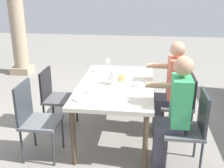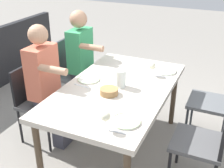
# 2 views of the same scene
# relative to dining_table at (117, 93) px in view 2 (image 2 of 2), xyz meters

# --- Properties ---
(ground_plane) EXTENTS (16.00, 16.00, 0.00)m
(ground_plane) POSITION_rel_dining_table_xyz_m (0.00, 0.00, -0.70)
(ground_plane) COLOR gray
(dining_table) EXTENTS (1.69, 0.99, 0.77)m
(dining_table) POSITION_rel_dining_table_xyz_m (0.00, 0.00, 0.00)
(dining_table) COLOR beige
(dining_table) RESTS_ON ground
(chair_west_north) EXTENTS (0.44, 0.44, 0.95)m
(chair_west_north) POSITION_rel_dining_table_xyz_m (-0.63, 0.92, -0.16)
(chair_west_north) COLOR #5B5E61
(chair_west_north) RESTS_ON ground
(chair_west_south) EXTENTS (0.44, 0.44, 0.93)m
(chair_west_south) POSITION_rel_dining_table_xyz_m (-0.63, -0.92, -0.16)
(chair_west_south) COLOR #5B5E61
(chair_west_south) RESTS_ON ground
(chair_mid_north) EXTENTS (0.44, 0.44, 0.88)m
(chair_mid_north) POSITION_rel_dining_table_xyz_m (0.12, 0.91, -0.19)
(chair_mid_north) COLOR #4F4F50
(chair_mid_north) RESTS_ON ground
(chair_mid_south) EXTENTS (0.44, 0.44, 0.86)m
(chair_mid_south) POSITION_rel_dining_table_xyz_m (0.12, -0.91, -0.19)
(chair_mid_south) COLOR #4F4F50
(chair_mid_south) RESTS_ON ground
(diner_woman_green) EXTENTS (0.35, 0.50, 1.33)m
(diner_woman_green) POSITION_rel_dining_table_xyz_m (-0.63, -0.72, 0.01)
(diner_woman_green) COLOR #3F3F4C
(diner_woman_green) RESTS_ON ground
(diner_man_white) EXTENTS (0.35, 0.49, 1.33)m
(diner_man_white) POSITION_rel_dining_table_xyz_m (0.13, -0.73, 0.01)
(diner_man_white) COLOR #3F3F4C
(diner_man_white) RESTS_ON ground
(plate_0) EXTENTS (0.25, 0.25, 0.02)m
(plate_0) POSITION_rel_dining_table_xyz_m (-0.56, 0.33, 0.08)
(plate_0) COLOR white
(plate_0) RESTS_ON dining_table
(wine_glass_0) EXTENTS (0.08, 0.08, 0.15)m
(wine_glass_0) POSITION_rel_dining_table_xyz_m (-0.40, 0.23, 0.18)
(wine_glass_0) COLOR white
(wine_glass_0) RESTS_ON dining_table
(fork_0) EXTENTS (0.03, 0.17, 0.01)m
(fork_0) POSITION_rel_dining_table_xyz_m (-0.71, 0.33, 0.07)
(fork_0) COLOR silver
(fork_0) RESTS_ON dining_table
(spoon_0) EXTENTS (0.03, 0.17, 0.01)m
(spoon_0) POSITION_rel_dining_table_xyz_m (-0.41, 0.33, 0.07)
(spoon_0) COLOR silver
(spoon_0) RESTS_ON dining_table
(plate_1) EXTENTS (0.23, 0.23, 0.02)m
(plate_1) POSITION_rel_dining_table_xyz_m (-0.03, -0.33, 0.08)
(plate_1) COLOR white
(plate_1) RESTS_ON dining_table
(fork_1) EXTENTS (0.03, 0.17, 0.01)m
(fork_1) POSITION_rel_dining_table_xyz_m (-0.18, -0.33, 0.07)
(fork_1) COLOR silver
(fork_1) RESTS_ON dining_table
(spoon_1) EXTENTS (0.03, 0.17, 0.01)m
(spoon_1) POSITION_rel_dining_table_xyz_m (0.12, -0.33, 0.07)
(spoon_1) COLOR silver
(spoon_1) RESTS_ON dining_table
(plate_2) EXTENTS (0.24, 0.24, 0.02)m
(plate_2) POSITION_rel_dining_table_xyz_m (0.54, 0.31, 0.08)
(plate_2) COLOR white
(plate_2) RESTS_ON dining_table
(wine_glass_2) EXTENTS (0.08, 0.08, 0.16)m
(wine_glass_2) POSITION_rel_dining_table_xyz_m (0.70, 0.21, 0.18)
(wine_glass_2) COLOR white
(wine_glass_2) RESTS_ON dining_table
(fork_2) EXTENTS (0.02, 0.17, 0.01)m
(fork_2) POSITION_rel_dining_table_xyz_m (0.39, 0.31, 0.07)
(fork_2) COLOR silver
(fork_2) RESTS_ON dining_table
(spoon_2) EXTENTS (0.03, 0.17, 0.01)m
(spoon_2) POSITION_rel_dining_table_xyz_m (0.69, 0.31, 0.07)
(spoon_2) COLOR silver
(spoon_2) RESTS_ON dining_table
(water_pitcher) EXTENTS (0.11, 0.11, 0.18)m
(water_pitcher) POSITION_rel_dining_table_xyz_m (-0.02, 0.03, 0.15)
(water_pitcher) COLOR white
(water_pitcher) RESTS_ON dining_table
(bread_basket) EXTENTS (0.17, 0.17, 0.06)m
(bread_basket) POSITION_rel_dining_table_xyz_m (0.17, -0.01, 0.10)
(bread_basket) COLOR #9E7547
(bread_basket) RESTS_ON dining_table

